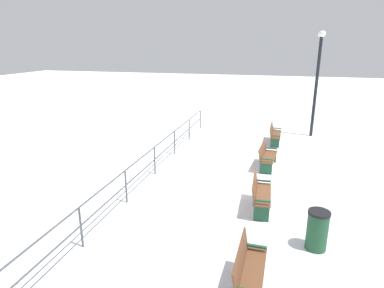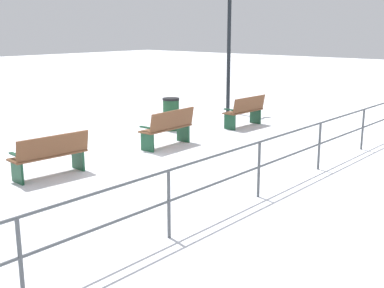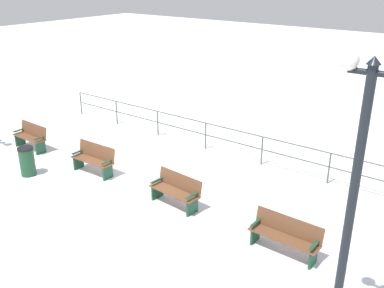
% 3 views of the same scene
% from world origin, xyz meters
% --- Properties ---
extents(ground_plane, '(80.00, 80.00, 0.00)m').
position_xyz_m(ground_plane, '(0.00, 0.00, 0.00)').
color(ground_plane, white).
rests_on(ground_plane, ground).
extents(bench_nearest, '(0.53, 1.51, 0.93)m').
position_xyz_m(bench_nearest, '(-0.14, -5.09, 0.49)').
color(bench_nearest, brown).
rests_on(bench_nearest, ground).
extents(bench_second, '(0.56, 1.57, 0.95)m').
position_xyz_m(bench_second, '(-0.15, -1.70, 0.50)').
color(bench_second, brown).
rests_on(bench_second, ground).
extents(bench_third, '(0.67, 1.58, 0.89)m').
position_xyz_m(bench_third, '(-0.13, 1.70, 0.46)').
color(bench_third, brown).
rests_on(bench_third, ground).
extents(lamppost_near, '(0.28, 0.96, 4.49)m').
position_xyz_m(lamppost_near, '(1.86, -6.90, 3.04)').
color(lamppost_near, black).
rests_on(lamppost_near, ground).
extents(waterfront_railing, '(0.05, 13.87, 1.02)m').
position_xyz_m(waterfront_railing, '(-3.95, -0.00, 0.70)').
color(waterfront_railing, '#4C5156').
rests_on(waterfront_railing, ground).
extents(trash_bin, '(0.49, 0.49, 0.94)m').
position_xyz_m(trash_bin, '(1.23, -3.28, 0.47)').
color(trash_bin, '#1E4C2D').
rests_on(trash_bin, ground).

